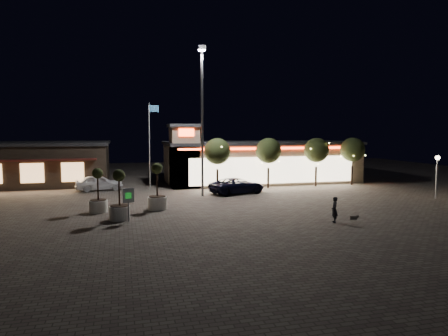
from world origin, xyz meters
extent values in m
plane|color=#665D52|center=(0.00, 0.00, 0.00)|extent=(90.00, 90.00, 0.00)
cube|color=tan|center=(10.00, 16.00, 2.00)|extent=(20.00, 8.00, 4.00)
cube|color=#262628|center=(10.00, 16.00, 4.15)|extent=(20.40, 8.40, 0.30)
cube|color=#FFE7BF|center=(10.00, 11.95, 1.60)|extent=(17.00, 0.12, 2.60)
cube|color=#FF3B14|center=(10.00, 11.92, 3.75)|extent=(19.00, 0.10, 0.18)
cube|color=tan|center=(1.30, 13.30, 2.90)|extent=(2.60, 2.60, 5.80)
cube|color=#262628|center=(1.30, 13.30, 5.95)|extent=(3.00, 3.00, 0.30)
cube|color=#FF3B14|center=(1.30, 11.95, 5.30)|extent=(1.40, 0.10, 0.70)
cube|color=#382D23|center=(-14.00, 20.00, 2.00)|extent=(16.00, 10.00, 4.00)
cube|color=#262628|center=(-14.00, 20.00, 4.15)|extent=(16.40, 10.40, 0.30)
cube|color=#591E19|center=(-14.00, 14.60, 2.80)|extent=(14.40, 0.80, 0.15)
cube|color=#F1B06C|center=(-12.50, 14.95, 1.60)|extent=(2.00, 0.12, 1.80)
cube|color=#F1B06C|center=(-9.00, 14.95, 1.60)|extent=(2.00, 0.12, 1.80)
cylinder|color=gray|center=(2.00, 8.00, 6.00)|extent=(0.20, 0.20, 12.00)
cube|color=gray|center=(2.00, 8.00, 12.20)|extent=(0.60, 0.40, 0.35)
cube|color=white|center=(2.00, 8.00, 12.00)|extent=(0.45, 0.30, 0.08)
cylinder|color=white|center=(-2.00, 13.00, 4.00)|extent=(0.10, 0.10, 8.00)
cube|color=#296499|center=(-1.55, 13.00, 7.50)|extent=(0.90, 0.04, 0.60)
cylinder|color=gray|center=(20.00, 2.00, 1.60)|extent=(0.12, 0.12, 3.20)
sphere|color=#FFE5B2|center=(20.00, 2.00, 3.30)|extent=(0.36, 0.36, 0.36)
cylinder|color=#332319|center=(4.00, 11.00, 0.96)|extent=(0.20, 0.20, 1.92)
sphere|color=#2D3819|center=(4.00, 11.00, 3.58)|extent=(2.42, 2.42, 2.42)
cylinder|color=#332319|center=(9.00, 11.00, 0.96)|extent=(0.20, 0.20, 1.92)
sphere|color=#2D3819|center=(9.00, 11.00, 3.58)|extent=(2.42, 2.42, 2.42)
cylinder|color=#332319|center=(14.00, 11.00, 0.96)|extent=(0.20, 0.20, 1.92)
sphere|color=#2D3819|center=(14.00, 11.00, 3.58)|extent=(2.42, 2.42, 2.42)
cylinder|color=#332319|center=(18.00, 11.00, 0.96)|extent=(0.20, 0.20, 1.92)
sphere|color=#2D3819|center=(18.00, 11.00, 3.58)|extent=(2.42, 2.42, 2.42)
imported|color=black|center=(5.19, 8.54, 0.69)|extent=(5.42, 3.65, 1.38)
imported|color=white|center=(-6.57, 13.39, 0.72)|extent=(4.43, 2.31, 1.44)
imported|color=black|center=(7.67, -3.59, 0.77)|extent=(0.51, 0.64, 1.55)
cube|color=#59514C|center=(8.87, -3.74, 0.26)|extent=(0.44, 0.26, 0.22)
sphere|color=#59514C|center=(9.10, -3.80, 0.35)|extent=(0.19, 0.19, 0.19)
cylinder|color=silver|center=(-6.11, 3.05, 0.41)|extent=(1.22, 1.22, 0.81)
cylinder|color=black|center=(-6.11, 3.05, 0.83)|extent=(1.06, 1.06, 0.06)
cylinder|color=#332319|center=(-6.11, 3.05, 1.78)|extent=(0.10, 0.10, 1.83)
sphere|color=#2D3819|center=(-6.11, 3.05, 2.64)|extent=(0.71, 0.71, 0.71)
cylinder|color=silver|center=(-4.72, 0.42, 0.42)|extent=(1.27, 1.27, 0.84)
cylinder|color=black|center=(-4.72, 0.42, 0.87)|extent=(1.10, 1.10, 0.06)
cylinder|color=#332319|center=(-4.72, 0.42, 1.85)|extent=(0.11, 0.11, 1.90)
sphere|color=#2D3819|center=(-4.72, 0.42, 2.75)|extent=(0.74, 0.74, 0.74)
cylinder|color=silver|center=(-2.19, 3.10, 0.44)|extent=(1.32, 1.32, 0.88)
cylinder|color=black|center=(-2.19, 3.10, 0.90)|extent=(1.15, 1.15, 0.07)
cylinder|color=#332319|center=(-2.19, 3.10, 1.93)|extent=(0.11, 0.11, 1.99)
sphere|color=#2D3819|center=(-2.19, 3.10, 2.87)|extent=(0.77, 0.77, 0.77)
cylinder|color=gray|center=(-4.19, -0.27, 0.61)|extent=(0.08, 0.08, 1.23)
cube|color=white|center=(-4.19, -0.27, 1.59)|extent=(0.67, 0.13, 0.87)
cube|color=#178B20|center=(-4.19, -0.32, 1.59)|extent=(0.36, 0.06, 0.36)
camera|label=1|loc=(-4.52, -24.59, 5.46)|focal=32.00mm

